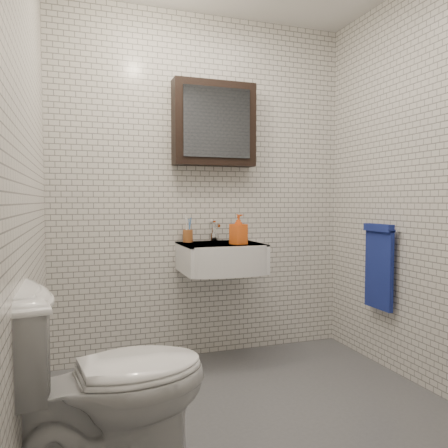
% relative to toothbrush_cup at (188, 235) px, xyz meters
% --- Properties ---
extents(ground, '(2.20, 2.00, 0.01)m').
position_rel_toothbrush_cup_xyz_m(ground, '(0.15, -0.93, -0.89)').
color(ground, '#505359').
rests_on(ground, ground).
extents(room_shell, '(2.22, 2.02, 2.51)m').
position_rel_toothbrush_cup_xyz_m(room_shell, '(0.15, -0.93, 0.57)').
color(room_shell, silver).
rests_on(room_shell, ground).
extents(washbasin, '(0.55, 0.50, 0.20)m').
position_rel_toothbrush_cup_xyz_m(washbasin, '(0.20, -0.20, -0.14)').
color(washbasin, white).
rests_on(washbasin, room_shell).
extents(faucet, '(0.06, 0.20, 0.15)m').
position_rel_toothbrush_cup_xyz_m(faucet, '(0.20, -0.00, 0.02)').
color(faucet, silver).
rests_on(faucet, washbasin).
extents(mirror_cabinet, '(0.60, 0.15, 0.60)m').
position_rel_toothbrush_cup_xyz_m(mirror_cabinet, '(0.20, -0.00, 0.80)').
color(mirror_cabinet, black).
rests_on(mirror_cabinet, room_shell).
extents(towel_rail, '(0.09, 0.30, 0.58)m').
position_rel_toothbrush_cup_xyz_m(towel_rail, '(1.19, -0.58, -0.17)').
color(towel_rail, silver).
rests_on(towel_rail, room_shell).
extents(toothbrush_cup, '(0.08, 0.08, 0.20)m').
position_rel_toothbrush_cup_xyz_m(toothbrush_cup, '(0.00, 0.00, 0.00)').
color(toothbrush_cup, '#9C5527').
rests_on(toothbrush_cup, washbasin).
extents(soap_bottle, '(0.12, 0.12, 0.21)m').
position_rel_toothbrush_cup_xyz_m(soap_bottle, '(0.29, -0.26, 0.05)').
color(soap_bottle, orange).
rests_on(soap_bottle, washbasin).
extents(toilet, '(0.88, 0.59, 0.83)m').
position_rel_toothbrush_cup_xyz_m(toilet, '(-0.65, -1.27, -0.48)').
color(toilet, white).
rests_on(toilet, ground).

